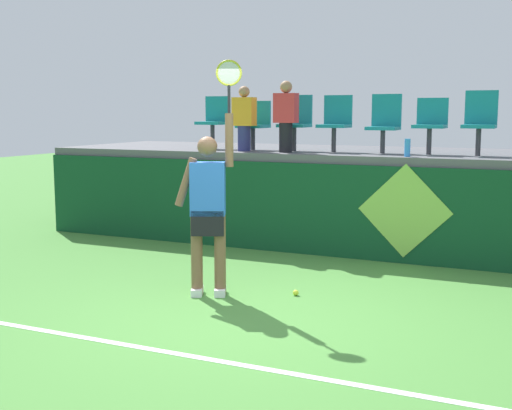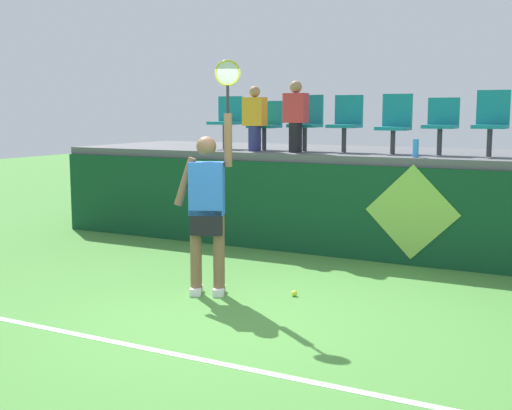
{
  "view_description": "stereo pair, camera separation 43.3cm",
  "coord_description": "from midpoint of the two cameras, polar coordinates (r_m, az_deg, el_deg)",
  "views": [
    {
      "loc": [
        2.75,
        -5.73,
        2.05
      ],
      "look_at": [
        -0.38,
        1.13,
        0.98
      ],
      "focal_mm": 46.85,
      "sensor_mm": 36.0,
      "label": 1
    },
    {
      "loc": [
        3.14,
        -5.54,
        2.05
      ],
      "look_at": [
        -0.38,
        1.13,
        0.98
      ],
      "focal_mm": 46.85,
      "sensor_mm": 36.0,
      "label": 2
    }
  ],
  "objects": [
    {
      "name": "ground_plane",
      "position": [
        6.68,
        -2.98,
        -9.84
      ],
      "size": [
        40.0,
        40.0,
        0.0
      ],
      "primitive_type": "plane",
      "color": "#478438"
    },
    {
      "name": "court_back_wall",
      "position": [
        9.46,
        6.09,
        -0.49
      ],
      "size": [
        10.17,
        0.2,
        1.31
      ],
      "primitive_type": "cube",
      "color": "#0F4223",
      "rests_on": "ground_plane"
    },
    {
      "name": "spectator_platform",
      "position": [
        10.66,
        8.45,
        4.3
      ],
      "size": [
        10.17,
        2.78,
        0.12
      ],
      "primitive_type": "cube",
      "color": "#56565B",
      "rests_on": "court_back_wall"
    },
    {
      "name": "court_baseline_stripe",
      "position": [
        5.82,
        -7.92,
        -12.65
      ],
      "size": [
        9.15,
        0.08,
        0.01
      ],
      "primitive_type": "cube",
      "color": "white",
      "rests_on": "ground_plane"
    },
    {
      "name": "tennis_player",
      "position": [
        7.4,
        -5.76,
        -0.13
      ],
      "size": [
        0.71,
        0.39,
        2.6
      ],
      "color": "white",
      "rests_on": "ground_plane"
    },
    {
      "name": "tennis_ball",
      "position": [
        7.53,
        1.75,
        -7.51
      ],
      "size": [
        0.07,
        0.07,
        0.07
      ],
      "primitive_type": "sphere",
      "color": "#D1E533",
      "rests_on": "ground_plane"
    },
    {
      "name": "water_bottle",
      "position": [
        9.26,
        11.5,
        4.81
      ],
      "size": [
        0.08,
        0.08,
        0.25
      ],
      "primitive_type": "cylinder",
      "color": "#338CE5",
      "rests_on": "spectator_platform"
    },
    {
      "name": "stadium_chair_0",
      "position": [
        11.06,
        -4.69,
        7.34
      ],
      "size": [
        0.44,
        0.42,
        0.86
      ],
      "color": "#38383D",
      "rests_on": "spectator_platform"
    },
    {
      "name": "stadium_chair_1",
      "position": [
        10.72,
        -1.27,
        7.06
      ],
      "size": [
        0.44,
        0.42,
        0.78
      ],
      "color": "#38383D",
      "rests_on": "spectator_platform"
    },
    {
      "name": "stadium_chair_2",
      "position": [
        10.44,
        2.25,
        7.25
      ],
      "size": [
        0.44,
        0.42,
        0.86
      ],
      "color": "#38383D",
      "rests_on": "spectator_platform"
    },
    {
      "name": "stadium_chair_3",
      "position": [
        10.21,
        5.61,
        7.19
      ],
      "size": [
        0.44,
        0.42,
        0.86
      ],
      "color": "#38383D",
      "rests_on": "spectator_platform"
    },
    {
      "name": "stadium_chair_4",
      "position": [
        10.0,
        9.7,
        7.04
      ],
      "size": [
        0.44,
        0.42,
        0.87
      ],
      "color": "#38383D",
      "rests_on": "spectator_platform"
    },
    {
      "name": "stadium_chair_5",
      "position": [
        9.84,
        13.47,
        6.89
      ],
      "size": [
        0.44,
        0.42,
        0.8
      ],
      "color": "#38383D",
      "rests_on": "spectator_platform"
    },
    {
      "name": "stadium_chair_6",
      "position": [
        9.74,
        17.37,
        6.96
      ],
      "size": [
        0.44,
        0.42,
        0.9
      ],
      "color": "#38383D",
      "rests_on": "spectator_platform"
    },
    {
      "name": "spectator_0",
      "position": [
        10.05,
        1.33,
        7.65
      ],
      "size": [
        0.34,
        0.2,
        1.06
      ],
      "color": "black",
      "rests_on": "spectator_platform"
    },
    {
      "name": "spectator_1",
      "position": [
        10.37,
        -2.22,
        7.43
      ],
      "size": [
        0.34,
        0.2,
        1.0
      ],
      "color": "navy",
      "rests_on": "spectator_platform"
    },
    {
      "name": "wall_signage_mount",
      "position": [
        9.24,
        11.13,
        -4.93
      ],
      "size": [
        1.27,
        0.01,
        1.36
      ],
      "color": "#0F4223",
      "rests_on": "ground_plane"
    }
  ]
}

